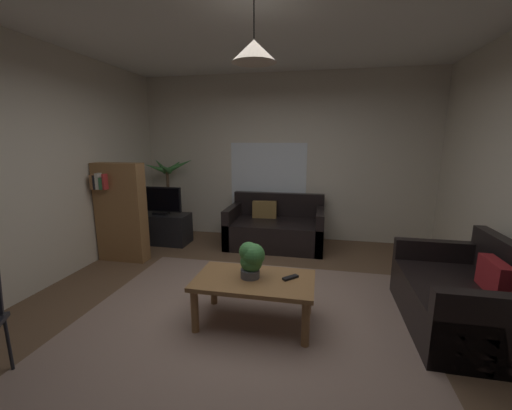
{
  "coord_description": "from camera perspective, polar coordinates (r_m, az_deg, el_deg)",
  "views": [
    {
      "loc": [
        0.64,
        -2.81,
        1.71
      ],
      "look_at": [
        0.0,
        0.3,
        1.05
      ],
      "focal_mm": 22.08,
      "sensor_mm": 36.0,
      "label": 1
    }
  ],
  "objects": [
    {
      "name": "rug",
      "position": [
        3.18,
        -1.94,
        -20.68
      ],
      "size": [
        3.22,
        2.87,
        0.01
      ],
      "primitive_type": "cube",
      "color": "gray",
      "rests_on": "ground"
    },
    {
      "name": "couch_under_window",
      "position": [
        5.17,
        3.5,
        -4.44
      ],
      "size": [
        1.54,
        0.89,
        0.82
      ],
      "color": "black",
      "rests_on": "ground"
    },
    {
      "name": "tv",
      "position": [
        5.4,
        -16.97,
        0.8
      ],
      "size": [
        0.72,
        0.16,
        0.46
      ],
      "color": "black",
      "rests_on": "tv_stand"
    },
    {
      "name": "coffee_table",
      "position": [
        3.03,
        -0.31,
        -14.36
      ],
      "size": [
        1.1,
        0.63,
        0.45
      ],
      "color": "olive",
      "rests_on": "ground"
    },
    {
      "name": "wall_back",
      "position": [
        5.5,
        4.98,
        8.46
      ],
      "size": [
        5.07,
        0.06,
        2.8
      ],
      "primitive_type": "cube",
      "color": "beige",
      "rests_on": "ground"
    },
    {
      "name": "potted_palm_corner",
      "position": [
        5.87,
        -15.45,
        0.56
      ],
      "size": [
        0.86,
        0.85,
        1.42
      ],
      "color": "#B77051",
      "rests_on": "ground"
    },
    {
      "name": "wall_left",
      "position": [
        4.23,
        -36.67,
        5.23
      ],
      "size": [
        0.06,
        5.23,
        2.8
      ],
      "primitive_type": "cube",
      "color": "beige",
      "rests_on": "ground"
    },
    {
      "name": "remote_on_table_0",
      "position": [
        3.0,
        6.26,
        -12.93
      ],
      "size": [
        0.15,
        0.15,
        0.02
      ],
      "primitive_type": "cube",
      "rotation": [
        0.0,
        0.0,
        5.49
      ],
      "color": "black",
      "rests_on": "coffee_table"
    },
    {
      "name": "pendant_lamp",
      "position": [
        2.81,
        -0.36,
        26.12
      ],
      "size": [
        0.37,
        0.37,
        0.48
      ],
      "color": "black"
    },
    {
      "name": "book_on_table_1",
      "position": [
        3.0,
        -1.07,
        -12.26
      ],
      "size": [
        0.13,
        0.12,
        0.02
      ],
      "primitive_type": "cube",
      "rotation": [
        0.0,
        0.0,
        -0.13
      ],
      "color": "gold",
      "rests_on": "coffee_table"
    },
    {
      "name": "couch_right_side",
      "position": [
        3.54,
        33.51,
        -14.22
      ],
      "size": [
        0.89,
        1.35,
        0.82
      ],
      "rotation": [
        0.0,
        0.0,
        -1.57
      ],
      "color": "black",
      "rests_on": "ground"
    },
    {
      "name": "book_on_table_0",
      "position": [
        3.01,
        -1.15,
        -12.71
      ],
      "size": [
        0.14,
        0.11,
        0.03
      ],
      "primitive_type": "cube",
      "rotation": [
        0.0,
        0.0,
        -0.08
      ],
      "color": "black",
      "rests_on": "coffee_table"
    },
    {
      "name": "bookshelf_corner",
      "position": [
        4.84,
        -23.33,
        -1.12
      ],
      "size": [
        0.7,
        0.31,
        1.4
      ],
      "color": "olive",
      "rests_on": "ground"
    },
    {
      "name": "tv_stand",
      "position": [
        5.53,
        -16.57,
        -4.08
      ],
      "size": [
        0.9,
        0.44,
        0.5
      ],
      "primitive_type": "cube",
      "color": "black",
      "rests_on": "ground"
    },
    {
      "name": "potted_plant_on_table",
      "position": [
        2.95,
        -0.84,
        -9.6
      ],
      "size": [
        0.24,
        0.22,
        0.34
      ],
      "color": "#4C4C51",
      "rests_on": "coffee_table"
    },
    {
      "name": "ceiling",
      "position": [
        3.08,
        -1.33,
        32.62
      ],
      "size": [
        4.95,
        5.23,
        0.02
      ],
      "primitive_type": "cube",
      "color": "white"
    },
    {
      "name": "floor",
      "position": [
        3.36,
        -1.09,
        -19.09
      ],
      "size": [
        4.95,
        5.23,
        0.02
      ],
      "primitive_type": "cube",
      "color": "brown",
      "rests_on": "ground"
    },
    {
      "name": "window_pane",
      "position": [
        5.53,
        2.2,
        5.47
      ],
      "size": [
        1.33,
        0.01,
        1.1
      ],
      "primitive_type": "cube",
      "color": "white"
    },
    {
      "name": "book_on_table_2",
      "position": [
        2.98,
        -1.07,
        -11.95
      ],
      "size": [
        0.11,
        0.09,
        0.02
      ],
      "primitive_type": "cube",
      "rotation": [
        0.0,
        0.0,
        0.0
      ],
      "color": "black",
      "rests_on": "coffee_table"
    }
  ]
}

